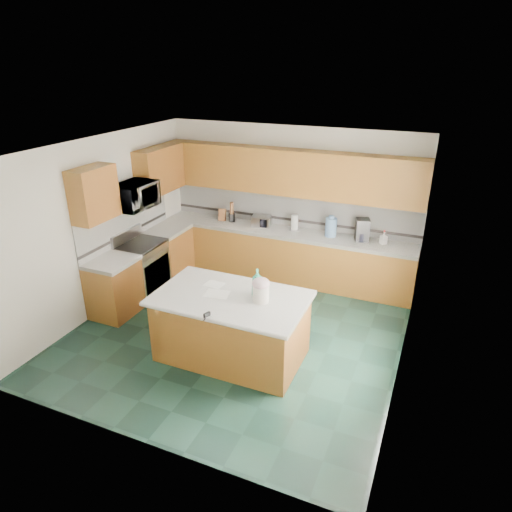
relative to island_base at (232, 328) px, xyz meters
The scene contains 52 objects.
floor 0.71m from the island_base, 107.86° to the left, with size 4.60×4.60×0.00m, color black.
ceiling 2.34m from the island_base, 107.86° to the left, with size 4.60×4.60×0.00m, color white.
wall_back 3.01m from the island_base, 93.48° to the left, with size 4.60×0.04×2.70m, color white.
wall_front 2.01m from the island_base, 95.59° to the right, with size 4.60×0.04×2.70m, color white.
wall_left 2.71m from the island_base, 167.78° to the left, with size 0.04×4.60×2.70m, color white.
wall_right 2.40m from the island_base, 14.13° to the left, with size 0.04×4.60×2.70m, color white.
back_base_cab 2.55m from the island_base, 93.92° to the left, with size 4.60×0.60×0.86m, color #4D280F.
back_countertop 2.59m from the island_base, 93.92° to the left, with size 4.60×0.64×0.06m, color white.
back_upper_cab 3.08m from the island_base, 93.72° to the left, with size 4.60×0.33×0.78m, color #4D280F.
back_backsplash 2.95m from the island_base, 93.52° to the left, with size 4.60×0.02×0.63m, color silver.
back_accent_band 2.89m from the island_base, 93.53° to the left, with size 4.60×0.01×0.05m, color black.
left_base_cab_rear 2.84m from the island_base, 139.91° to the left, with size 0.60×0.82×0.86m, color #4D280F.
left_counter_rear 2.88m from the island_base, 139.91° to the left, with size 0.64×0.82×0.06m, color white.
left_base_cab_front 2.19m from the island_base, behind, with size 0.60×0.72×0.86m, color #4D280F.
left_counter_front 2.24m from the island_base, behind, with size 0.64×0.72×0.06m, color white.
left_backsplash 2.81m from the island_base, 156.11° to the left, with size 0.02×2.30×0.63m, color silver.
left_accent_band 2.76m from the island_base, 156.06° to the left, with size 0.01×2.30×0.05m, color black.
left_upper_cab_rear 3.39m from the island_base, 139.60° to the left, with size 0.33×1.09×0.78m, color #4D280F.
left_upper_cab_front 2.78m from the island_base, behind, with size 0.33×0.72×0.78m, color #4D280F.
range_body 2.41m from the island_base, 154.43° to the left, with size 0.60×0.76×0.88m, color #B7B7BC.
range_oven_door 2.15m from the island_base, 151.09° to the left, with size 0.02×0.68×0.55m, color black.
range_cooktop 2.46m from the island_base, 154.43° to the left, with size 0.62×0.78×0.04m, color black.
range_handle 2.15m from the island_base, 150.70° to the left, with size 0.02×0.02×0.66m, color #B7B7BC.
range_backguard 2.71m from the island_base, 156.86° to the left, with size 0.06×0.76×0.18m, color #B7B7BC.
microwave 2.74m from the island_base, 154.43° to the left, with size 0.73×0.50×0.41m, color #B7B7BC.
island_base is the anchor object (origin of this frame).
island_top 0.46m from the island_base, behind, with size 1.97×1.17×0.06m, color white.
island_bullnose 0.74m from the island_base, 90.00° to the right, with size 0.06×0.06×1.97m, color white.
treat_jar 0.73m from the island_base, ahead, with size 0.21×0.21×0.22m, color silver.
treat_jar_lid 0.85m from the island_base, ahead, with size 0.23×0.23×0.14m, color #CCA8B3.
treat_jar_knob 0.89m from the island_base, ahead, with size 0.03×0.03×0.07m, color tan.
treat_jar_knob_end_l 0.87m from the island_base, ahead, with size 0.04×0.04×0.04m, color tan.
treat_jar_knob_end_r 0.91m from the island_base, ahead, with size 0.04×0.04×0.04m, color tan.
soap_bottle_island 0.76m from the island_base, 21.59° to the left, with size 0.15×0.15×0.38m, color #35B897.
paper_sheet_a 0.53m from the island_base, behind, with size 0.32×0.24×0.00m, color white.
paper_sheet_b 0.64m from the island_base, 149.23° to the left, with size 0.25×0.19×0.00m, color white.
clamp_body 0.75m from the island_base, 94.18° to the right, with size 0.03×0.09×0.08m, color black.
clamp_handle 0.78m from the island_base, 93.81° to the right, with size 0.01×0.01×0.06m, color black.
knife_block 3.02m from the island_base, 118.92° to the left, with size 0.13×0.11×0.23m, color #472814.
utensil_crock 2.96m from the island_base, 115.44° to the left, with size 0.12×0.12×0.15m, color black.
utensil_bundle 3.00m from the island_base, 115.44° to the left, with size 0.07×0.07×0.22m, color #472814.
toaster_oven 2.73m from the island_base, 103.90° to the left, with size 0.34×0.23×0.19m, color #B7B7BC.
toaster_oven_door 2.63m from the island_base, 104.47° to the left, with size 0.30×0.01×0.15m, color black.
paper_towel 2.71m from the island_base, 90.53° to the left, with size 0.12×0.12×0.28m, color white.
paper_towel_base 2.69m from the island_base, 90.53° to the left, with size 0.19×0.19×0.01m, color #B7B7BC.
water_jug 2.76m from the island_base, 76.14° to the left, with size 0.19×0.19×0.32m, color #6B97CC.
water_jug_neck 2.80m from the island_base, 76.14° to the left, with size 0.09×0.09×0.05m, color #6B97CC.
coffee_maker 2.95m from the island_base, 65.96° to the left, with size 0.22×0.24×0.37m, color black.
coffee_carafe 2.88m from the island_base, 65.51° to the left, with size 0.15×0.15×0.15m, color black.
soap_bottle_back 3.07m from the island_base, 59.39° to the left, with size 0.09×0.10×0.21m, color white.
soap_back_cap 3.09m from the island_base, 59.39° to the left, with size 0.02×0.02×0.03m, color red.
window_light_proxy 2.40m from the island_base, ahead, with size 0.02×1.40×1.10m, color white.
Camera 1 is at (2.49, -5.18, 3.76)m, focal length 32.00 mm.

